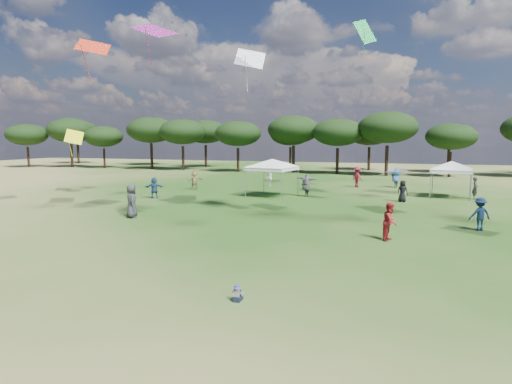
# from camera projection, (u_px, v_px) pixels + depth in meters

# --- Properties ---
(ground) EXTENTS (140.00, 140.00, 0.00)m
(ground) POSITION_uv_depth(u_px,v_px,m) (217.00, 329.00, 10.03)
(ground) COLOR #284F17
(ground) RESTS_ON ground
(tree_line) EXTENTS (108.78, 17.63, 7.77)m
(tree_line) POSITION_uv_depth(u_px,v_px,m) (381.00, 130.00, 53.48)
(tree_line) COLOR black
(tree_line) RESTS_ON ground
(tent_left) EXTENTS (6.30, 6.30, 3.17)m
(tent_left) POSITION_uv_depth(u_px,v_px,m) (272.00, 161.00, 32.35)
(tent_left) COLOR gray
(tent_left) RESTS_ON ground
(tent_right) EXTENTS (5.70, 5.70, 3.04)m
(tent_right) POSITION_uv_depth(u_px,v_px,m) (452.00, 163.00, 31.72)
(tent_right) COLOR gray
(tent_right) RESTS_ON ground
(toddler) EXTENTS (0.30, 0.34, 0.46)m
(toddler) POSITION_uv_depth(u_px,v_px,m) (237.00, 294.00, 11.68)
(toddler) COLOR black
(toddler) RESTS_ON ground
(festival_crowd) EXTENTS (28.44, 22.56, 1.89)m
(festival_crowd) POSITION_uv_depth(u_px,v_px,m) (341.00, 187.00, 31.47)
(festival_crowd) COLOR navy
(festival_crowd) RESTS_ON ground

